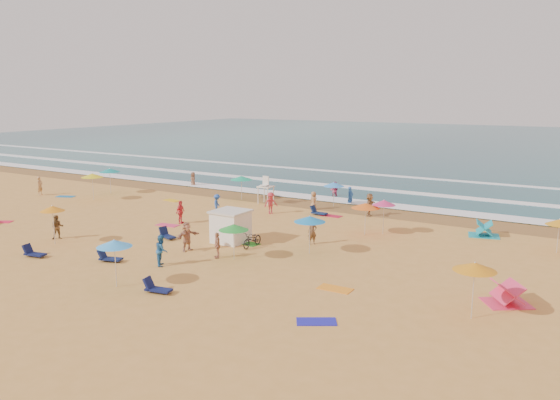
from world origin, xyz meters
The scene contains 13 objects.
ground centered at (0.00, 0.00, 0.00)m, with size 220.00×220.00×0.00m, color gold.
ocean centered at (0.00, 84.00, 0.00)m, with size 220.00×140.00×0.18m, color #0C4756.
wet_sand centered at (0.00, 12.50, 0.01)m, with size 220.00×220.00×0.00m, color olive.
surf_foam centered at (0.00, 21.32, 0.10)m, with size 200.00×18.70×0.05m.
cabana centered at (3.14, -1.49, 1.00)m, with size 2.00×2.00×2.00m, color white.
cabana_roof centered at (3.14, -1.49, 2.06)m, with size 2.20×2.20×0.12m, color silver.
bicycle centered at (5.04, -1.79, 0.50)m, with size 0.67×1.92×1.01m, color black.
lifeguard_stand centered at (-1.80, 10.49, 1.05)m, with size 1.20×1.20×2.10m, color white, non-canonical shape.
beach_umbrellas centered at (3.08, 1.32, 2.13)m, with size 52.27×25.68×0.81m.
loungers centered at (5.06, -4.51, 0.17)m, with size 49.65×20.83×0.34m.
towels centered at (0.57, -0.92, 0.01)m, with size 48.21×22.01×0.03m.
popup_tents centered at (18.80, 2.56, 0.60)m, with size 5.86×14.66×1.20m.
beachgoers centered at (0.27, 4.06, 0.81)m, with size 47.64×25.95×2.12m.
Camera 1 is at (23.90, -29.57, 9.52)m, focal length 35.00 mm.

